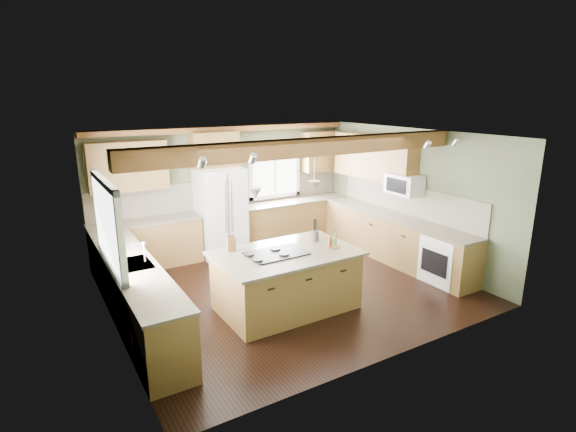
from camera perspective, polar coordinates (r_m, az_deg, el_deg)
floor at (r=7.83m, az=-0.13°, el=-9.04°), size 5.60×5.60×0.00m
ceiling at (r=7.17m, az=-0.14°, el=10.27°), size 5.60×5.60×0.00m
wall_back at (r=9.57m, az=-7.85°, el=3.52°), size 5.60×0.00×5.60m
wall_left at (r=6.48m, az=-21.94°, el=-3.15°), size 0.00×5.00×5.00m
wall_right at (r=9.11m, az=15.18°, el=2.53°), size 0.00×5.00×5.00m
ceiling_beam at (r=6.64m, az=2.74°, el=8.72°), size 5.55×0.26×0.26m
soffit_trim at (r=9.31m, az=-7.88°, el=10.91°), size 5.55×0.20×0.10m
backsplash_back at (r=9.57m, az=-7.79°, el=2.98°), size 5.58×0.03×0.58m
backsplash_right at (r=9.15m, az=14.85°, el=2.04°), size 0.03×3.70×0.58m
base_cab_back_left at (r=8.98m, az=-17.43°, el=-3.52°), size 2.02×0.60×0.88m
counter_back_left at (r=8.85m, az=-17.66°, el=-0.70°), size 2.06×0.64×0.04m
base_cab_back_right at (r=10.18m, az=0.72°, el=-0.60°), size 2.62×0.60×0.88m
counter_back_right at (r=10.06m, az=0.73°, el=1.92°), size 2.66×0.64×0.04m
base_cab_left at (r=6.88m, az=-18.81°, el=-9.49°), size 0.60×3.70×0.88m
counter_left at (r=6.70m, az=-19.15°, el=-5.91°), size 0.64×3.74×0.04m
base_cab_right at (r=9.16m, az=13.27°, el=-2.86°), size 0.60×3.70×0.88m
counter_right at (r=9.03m, az=13.45°, el=-0.08°), size 0.64×3.74×0.04m
upper_cab_back_left at (r=8.71m, az=-19.70°, el=5.97°), size 1.40×0.35×0.90m
upper_cab_over_fridge at (r=9.16m, az=-9.34°, el=8.33°), size 0.96×0.35×0.70m
upper_cab_right at (r=9.51m, az=10.81°, el=7.30°), size 0.35×2.20×0.90m
upper_cab_back_corner at (r=10.42m, az=4.22°, el=8.21°), size 0.90×0.35×0.90m
window_left at (r=6.46m, az=-22.06°, el=-0.90°), size 0.04×1.60×1.05m
window_back at (r=10.00m, az=-1.77°, el=5.63°), size 1.10×0.04×1.00m
sink at (r=6.70m, az=-19.15°, el=-5.87°), size 0.50×0.65×0.03m
faucet at (r=6.69m, az=-17.75°, el=-4.47°), size 0.02×0.02×0.28m
dishwasher at (r=5.74m, az=-15.75°, el=-14.48°), size 0.60×0.60×0.84m
oven at (r=8.33m, az=19.43°, el=-5.24°), size 0.60×0.72×0.84m
microwave at (r=8.87m, az=14.53°, el=3.90°), size 0.40×0.70×0.38m
pendant_left at (r=6.28m, az=-4.16°, el=2.86°), size 0.18×0.18×0.16m
pendant_right at (r=6.79m, az=3.36°, el=3.81°), size 0.18×0.18×0.16m
refrigerator at (r=9.21m, az=-8.53°, el=0.47°), size 0.90×0.74×1.80m
island at (r=6.96m, az=-0.24°, el=-8.31°), size 2.01×1.24×0.88m
island_top at (r=6.79m, az=-0.25°, el=-4.75°), size 2.15×1.38×0.04m
cooktop at (r=6.70m, az=-1.47°, el=-4.77°), size 0.87×0.59×0.02m
knife_block at (r=6.85m, az=-7.22°, el=-3.59°), size 0.14×0.12×0.21m
utensil_crock at (r=7.29m, az=3.46°, el=-2.51°), size 0.16×0.16×0.16m
bottle_tray at (r=7.00m, az=5.70°, el=-3.13°), size 0.29×0.29×0.21m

